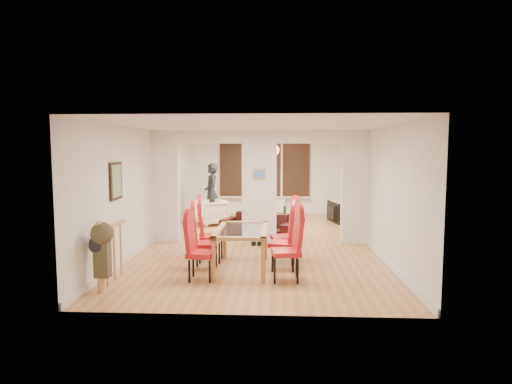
# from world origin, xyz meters

# --- Properties ---
(floor) EXTENTS (5.00, 9.00, 0.01)m
(floor) POSITION_xyz_m (0.00, 0.00, 0.00)
(floor) COLOR #BA814B
(floor) RESTS_ON ground
(room_walls) EXTENTS (5.00, 9.00, 2.60)m
(room_walls) POSITION_xyz_m (0.00, 0.00, 1.30)
(room_walls) COLOR silver
(room_walls) RESTS_ON floor
(divider_wall) EXTENTS (5.00, 0.18, 2.60)m
(divider_wall) POSITION_xyz_m (0.00, 0.00, 1.30)
(divider_wall) COLOR white
(divider_wall) RESTS_ON floor
(bay_window_blinds) EXTENTS (3.00, 0.08, 1.80)m
(bay_window_blinds) POSITION_xyz_m (0.00, 4.44, 1.50)
(bay_window_blinds) COLOR black
(bay_window_blinds) RESTS_ON room_walls
(radiator) EXTENTS (1.40, 0.08, 0.50)m
(radiator) POSITION_xyz_m (0.00, 4.40, 0.30)
(radiator) COLOR white
(radiator) RESTS_ON floor
(pendant_light) EXTENTS (0.36, 0.36, 0.36)m
(pendant_light) POSITION_xyz_m (0.30, 3.30, 2.15)
(pendant_light) COLOR orange
(pendant_light) RESTS_ON room_walls
(stair_newel) EXTENTS (0.40, 1.20, 1.10)m
(stair_newel) POSITION_xyz_m (-2.25, -3.20, 0.55)
(stair_newel) COLOR tan
(stair_newel) RESTS_ON floor
(wall_poster) EXTENTS (0.04, 0.52, 0.67)m
(wall_poster) POSITION_xyz_m (-2.47, -2.40, 1.60)
(wall_poster) COLOR gray
(wall_poster) RESTS_ON room_walls
(pillar_photo) EXTENTS (0.30, 0.03, 0.25)m
(pillar_photo) POSITION_xyz_m (0.00, -0.10, 1.60)
(pillar_photo) COLOR #4C8CD8
(pillar_photo) RESTS_ON divider_wall
(dining_table) EXTENTS (0.91, 1.61, 0.76)m
(dining_table) POSITION_xyz_m (-0.21, -2.38, 0.38)
(dining_table) COLOR #B57A42
(dining_table) RESTS_ON floor
(dining_chair_la) EXTENTS (0.45, 0.45, 1.04)m
(dining_chair_la) POSITION_xyz_m (-0.84, -3.00, 0.52)
(dining_chair_la) COLOR red
(dining_chair_la) RESTS_ON floor
(dining_chair_lb) EXTENTS (0.51, 0.51, 1.09)m
(dining_chair_lb) POSITION_xyz_m (-0.89, -2.39, 0.54)
(dining_chair_lb) COLOR red
(dining_chair_lb) RESTS_ON floor
(dining_chair_lc) EXTENTS (0.53, 0.53, 1.13)m
(dining_chair_lc) POSITION_xyz_m (-0.86, -1.81, 0.56)
(dining_chair_lc) COLOR red
(dining_chair_lc) RESTS_ON floor
(dining_chair_ra) EXTENTS (0.51, 0.51, 1.12)m
(dining_chair_ra) POSITION_xyz_m (0.56, -2.98, 0.56)
(dining_chair_ra) COLOR red
(dining_chair_ra) RESTS_ON floor
(dining_chair_rb) EXTENTS (0.53, 0.53, 1.11)m
(dining_chair_rb) POSITION_xyz_m (0.51, -2.31, 0.55)
(dining_chair_rb) COLOR red
(dining_chair_rb) RESTS_ON floor
(dining_chair_rc) EXTENTS (0.55, 0.55, 1.12)m
(dining_chair_rc) POSITION_xyz_m (0.54, -1.81, 0.56)
(dining_chair_rc) COLOR red
(dining_chair_rc) RESTS_ON floor
(sofa) EXTENTS (2.03, 1.37, 0.55)m
(sofa) POSITION_xyz_m (-0.06, 0.78, 0.28)
(sofa) COLOR black
(sofa) RESTS_ON floor
(armchair) EXTENTS (1.07, 1.08, 0.72)m
(armchair) POSITION_xyz_m (-1.48, 2.24, 0.36)
(armchair) COLOR silver
(armchair) RESTS_ON floor
(person) EXTENTS (0.74, 0.59, 1.76)m
(person) POSITION_xyz_m (-1.54, 2.74, 0.88)
(person) COLOR black
(person) RESTS_ON floor
(television) EXTENTS (1.06, 0.34, 0.61)m
(television) POSITION_xyz_m (2.00, 2.86, 0.30)
(television) COLOR black
(television) RESTS_ON floor
(coffee_table) EXTENTS (1.20, 0.83, 0.25)m
(coffee_table) POSITION_xyz_m (0.47, 2.36, 0.13)
(coffee_table) COLOR #341D12
(coffee_table) RESTS_ON floor
(bottle) EXTENTS (0.07, 0.07, 0.30)m
(bottle) POSITION_xyz_m (0.64, 2.42, 0.40)
(bottle) COLOR #143F19
(bottle) RESTS_ON coffee_table
(bowl) EXTENTS (0.20, 0.20, 0.05)m
(bowl) POSITION_xyz_m (0.57, 2.25, 0.28)
(bowl) COLOR #341D12
(bowl) RESTS_ON coffee_table
(shoes) EXTENTS (0.23, 0.25, 0.10)m
(shoes) POSITION_xyz_m (-0.04, -0.32, 0.05)
(shoes) COLOR black
(shoes) RESTS_ON floor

